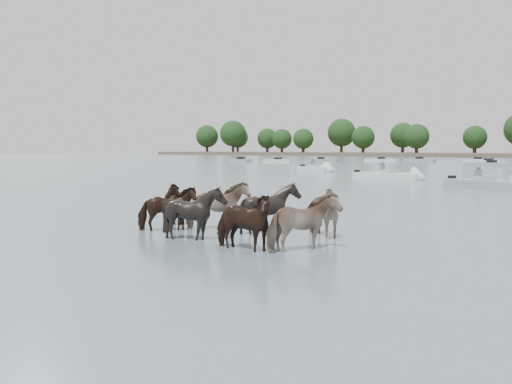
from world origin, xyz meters
The scene contains 7 objects.
ground centered at (0.00, 0.00, 0.00)m, with size 400.00×400.00×0.00m, color #4C5D6D.
shoreline centered at (-70.00, 150.00, 0.50)m, with size 160.00×30.00×1.00m, color #4C4233.
pony_herd centered at (-0.26, -0.28, 0.61)m, with size 7.38×4.02×1.52m.
motorboat_a centered at (-7.99, 27.89, 0.23)m, with size 5.60×1.65×1.92m.
motorboat_b centered at (0.58, 21.77, 0.23)m, with size 5.50×3.59×1.92m.
motorboat_f centered at (-19.87, 36.74, 0.23)m, with size 4.76×2.80×1.92m.
treeline centered at (-69.72, 151.12, 6.69)m, with size 144.48×22.96×12.18m.
Camera 1 is at (9.18, -11.64, 2.30)m, focal length 39.73 mm.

